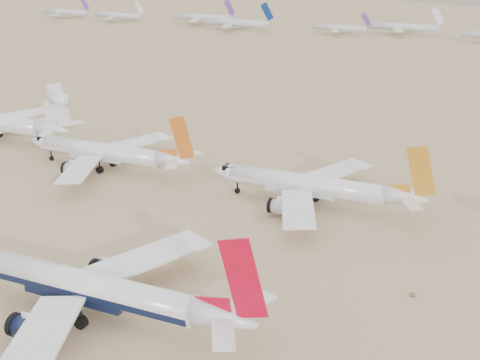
{
  "coord_description": "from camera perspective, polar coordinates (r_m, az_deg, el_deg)",
  "views": [
    {
      "loc": [
        52.11,
        -63.73,
        52.39
      ],
      "look_at": [
        -0.57,
        50.46,
        7.0
      ],
      "focal_mm": 50.0,
      "sensor_mm": 36.0,
      "label": 1
    }
  ],
  "objects": [
    {
      "name": "ground",
      "position": [
        97.58,
        -12.53,
        -13.16
      ],
      "size": [
        7000.0,
        7000.0,
        0.0
      ],
      "primitive_type": "plane",
      "color": "#997E59",
      "rests_on": "ground"
    },
    {
      "name": "main_airliner",
      "position": [
        99.78,
        -12.18,
        -9.11
      ],
      "size": [
        49.91,
        48.75,
        17.61
      ],
      "color": "white",
      "rests_on": "ground"
    },
    {
      "name": "row2_gold_tail",
      "position": [
        138.59,
        6.42,
        -0.51
      ],
      "size": [
        44.95,
        43.96,
        16.0
      ],
      "color": "white",
      "rests_on": "ground"
    },
    {
      "name": "row2_orange_tail",
      "position": [
        162.85,
        -11.24,
        2.32
      ],
      "size": [
        43.95,
        42.99,
        15.68
      ],
      "color": "white",
      "rests_on": "ground"
    }
  ]
}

